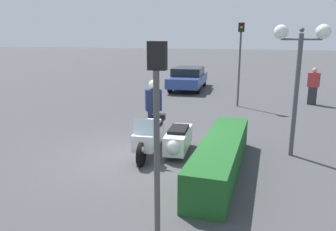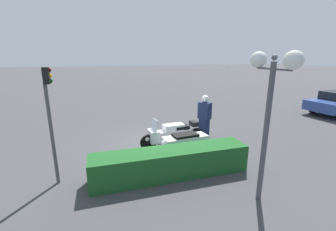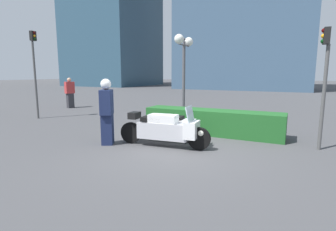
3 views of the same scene
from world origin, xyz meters
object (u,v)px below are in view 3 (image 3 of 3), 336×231
object	(u,v)px
hedge_bush_curbside	(212,122)
pedestrian_bystander	(70,93)
traffic_light_near	(325,70)
police_motorcycle	(170,127)
twin_lamp_post	(184,54)
traffic_light_far	(35,63)
officer_rider	(107,110)

from	to	relation	value
hedge_bush_curbside	pedestrian_bystander	size ratio (longest dim) A/B	2.59
traffic_light_near	pedestrian_bystander	size ratio (longest dim) A/B	1.78
pedestrian_bystander	traffic_light_near	bearing A→B (deg)	-176.20
police_motorcycle	twin_lamp_post	size ratio (longest dim) A/B	0.75
traffic_light_far	officer_rider	bearing A→B (deg)	-30.31
traffic_light_far	traffic_light_near	bearing A→B (deg)	-10.08
police_motorcycle	traffic_light_near	world-z (taller)	traffic_light_near
twin_lamp_post	officer_rider	bearing A→B (deg)	-97.48
officer_rider	traffic_light_near	xyz separation A→B (m)	(5.28, 2.01, 1.09)
officer_rider	traffic_light_far	bearing A→B (deg)	-48.76
police_motorcycle	twin_lamp_post	world-z (taller)	twin_lamp_post
officer_rider	traffic_light_near	distance (m)	5.75
police_motorcycle	hedge_bush_curbside	bearing A→B (deg)	60.06
officer_rider	pedestrian_bystander	distance (m)	8.94
pedestrian_bystander	police_motorcycle	bearing A→B (deg)	171.39
hedge_bush_curbside	traffic_light_near	bearing A→B (deg)	-9.74
police_motorcycle	hedge_bush_curbside	size ratio (longest dim) A/B	0.58
officer_rider	pedestrian_bystander	xyz separation A→B (m)	(-7.10, 5.43, -0.10)
pedestrian_bystander	hedge_bush_curbside	bearing A→B (deg)	-177.99
police_motorcycle	hedge_bush_curbside	world-z (taller)	police_motorcycle
hedge_bush_curbside	pedestrian_bystander	world-z (taller)	pedestrian_bystander
officer_rider	pedestrian_bystander	size ratio (longest dim) A/B	1.05
police_motorcycle	traffic_light_near	size ratio (longest dim) A/B	0.84
traffic_light_far	twin_lamp_post	bearing A→B (deg)	9.20
officer_rider	twin_lamp_post	distance (m)	4.58
twin_lamp_post	pedestrian_bystander	size ratio (longest dim) A/B	1.98
police_motorcycle	officer_rider	distance (m)	1.82
officer_rider	pedestrian_bystander	bearing A→B (deg)	-65.41
police_motorcycle	traffic_light_near	xyz separation A→B (m)	(3.77, 1.13, 1.60)
police_motorcycle	pedestrian_bystander	size ratio (longest dim) A/B	1.49
traffic_light_far	hedge_bush_curbside	bearing A→B (deg)	-6.46
police_motorcycle	traffic_light_far	distance (m)	7.43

